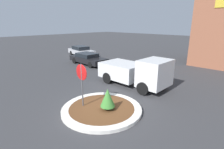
% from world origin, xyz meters
% --- Properties ---
extents(ground_plane, '(120.00, 120.00, 0.00)m').
position_xyz_m(ground_plane, '(0.00, 0.00, 0.00)').
color(ground_plane, '#38383A').
extents(traffic_island, '(4.24, 4.24, 0.17)m').
position_xyz_m(traffic_island, '(0.00, 0.00, 0.09)').
color(traffic_island, silver).
rests_on(traffic_island, ground_plane).
extents(stop_sign, '(0.84, 0.07, 2.50)m').
position_xyz_m(stop_sign, '(-0.90, -0.54, 1.76)').
color(stop_sign, '#4C4C51').
rests_on(stop_sign, ground_plane).
extents(island_shrub, '(0.76, 0.76, 1.13)m').
position_xyz_m(island_shrub, '(0.37, 0.07, 0.83)').
color(island_shrub, brown).
rests_on(island_shrub, traffic_island).
extents(utility_truck, '(5.26, 2.44, 2.17)m').
position_xyz_m(utility_truck, '(-1.03, 4.38, 1.07)').
color(utility_truck, silver).
rests_on(utility_truck, ground_plane).
extents(parked_sedan_black, '(4.86, 2.08, 1.24)m').
position_xyz_m(parked_sedan_black, '(-9.03, 6.41, 0.65)').
color(parked_sedan_black, black).
rests_on(parked_sedan_black, ground_plane).
extents(parked_sedan_silver, '(4.98, 2.58, 1.33)m').
position_xyz_m(parked_sedan_silver, '(-13.96, 9.16, 0.67)').
color(parked_sedan_silver, '#B7B7BC').
rests_on(parked_sedan_silver, ground_plane).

